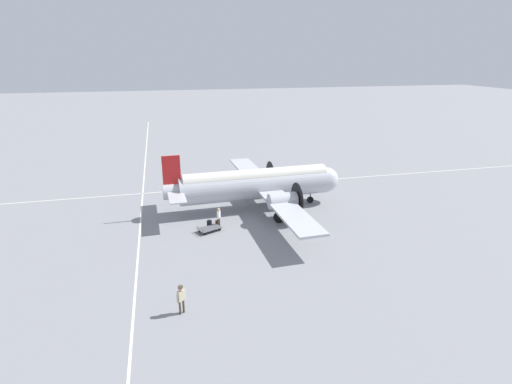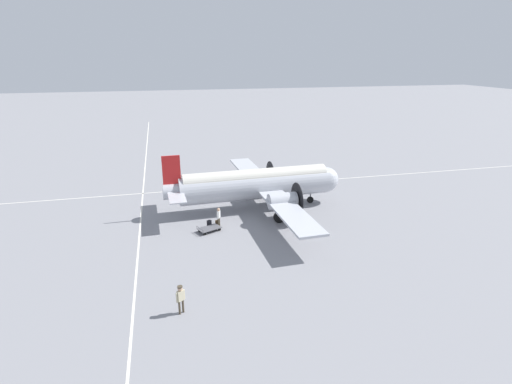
{
  "view_description": "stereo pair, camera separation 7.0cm",
  "coord_description": "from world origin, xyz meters",
  "px_view_note": "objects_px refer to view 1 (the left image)",
  "views": [
    {
      "loc": [
        8.99,
        36.93,
        14.83
      ],
      "look_at": [
        0.0,
        0.0,
        1.77
      ],
      "focal_mm": 28.0,
      "sensor_mm": 36.0,
      "label": 1
    },
    {
      "loc": [
        8.92,
        36.95,
        14.83
      ],
      "look_at": [
        0.0,
        0.0,
        1.77
      ],
      "focal_mm": 28.0,
      "sensor_mm": 36.0,
      "label": 2
    }
  ],
  "objects_px": {
    "suitcase_upright_spare": "(209,223)",
    "suitcase_near_door": "(217,223)",
    "crew_foreground": "(181,296)",
    "baggage_cart": "(209,228)",
    "passenger_boarding": "(219,215)",
    "airliner_main": "(260,184)"
  },
  "relations": [
    {
      "from": "baggage_cart",
      "to": "airliner_main",
      "type": "bearing_deg",
      "value": 13.7
    },
    {
      "from": "airliner_main",
      "to": "baggage_cart",
      "type": "relative_size",
      "value": 10.63
    },
    {
      "from": "passenger_boarding",
      "to": "suitcase_near_door",
      "type": "distance_m",
      "value": 0.97
    },
    {
      "from": "passenger_boarding",
      "to": "suitcase_upright_spare",
      "type": "xyz_separation_m",
      "value": [
        0.85,
        -0.23,
        -0.81
      ]
    },
    {
      "from": "crew_foreground",
      "to": "baggage_cart",
      "type": "bearing_deg",
      "value": 41.85
    },
    {
      "from": "suitcase_upright_spare",
      "to": "passenger_boarding",
      "type": "bearing_deg",
      "value": 164.76
    },
    {
      "from": "passenger_boarding",
      "to": "baggage_cart",
      "type": "relative_size",
      "value": 0.8
    },
    {
      "from": "crew_foreground",
      "to": "passenger_boarding",
      "type": "relative_size",
      "value": 1.03
    },
    {
      "from": "airliner_main",
      "to": "passenger_boarding",
      "type": "bearing_deg",
      "value": -144.84
    },
    {
      "from": "crew_foreground",
      "to": "passenger_boarding",
      "type": "bearing_deg",
      "value": 38.6
    },
    {
      "from": "airliner_main",
      "to": "passenger_boarding",
      "type": "relative_size",
      "value": 13.25
    },
    {
      "from": "baggage_cart",
      "to": "passenger_boarding",
      "type": "bearing_deg",
      "value": 15.87
    },
    {
      "from": "airliner_main",
      "to": "baggage_cart",
      "type": "distance_m",
      "value": 7.71
    },
    {
      "from": "suitcase_upright_spare",
      "to": "baggage_cart",
      "type": "relative_size",
      "value": 0.29
    },
    {
      "from": "crew_foreground",
      "to": "suitcase_upright_spare",
      "type": "relative_size",
      "value": 2.91
    },
    {
      "from": "passenger_boarding",
      "to": "suitcase_near_door",
      "type": "bearing_deg",
      "value": 41.63
    },
    {
      "from": "airliner_main",
      "to": "suitcase_near_door",
      "type": "relative_size",
      "value": 48.71
    },
    {
      "from": "suitcase_upright_spare",
      "to": "baggage_cart",
      "type": "xyz_separation_m",
      "value": [
        0.13,
        1.06,
        -0.03
      ]
    },
    {
      "from": "passenger_boarding",
      "to": "suitcase_near_door",
      "type": "height_order",
      "value": "passenger_boarding"
    },
    {
      "from": "passenger_boarding",
      "to": "suitcase_upright_spare",
      "type": "height_order",
      "value": "passenger_boarding"
    },
    {
      "from": "suitcase_near_door",
      "to": "airliner_main",
      "type": "bearing_deg",
      "value": -146.25
    },
    {
      "from": "suitcase_upright_spare",
      "to": "suitcase_near_door",
      "type": "bearing_deg",
      "value": -168.05
    }
  ]
}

